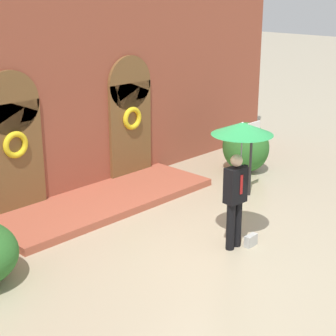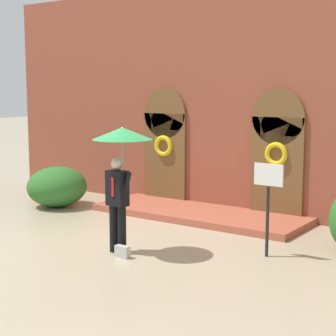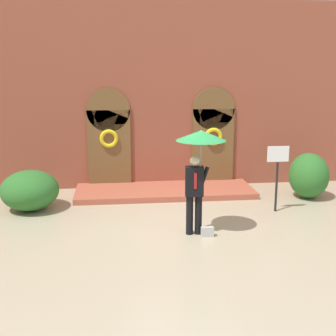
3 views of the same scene
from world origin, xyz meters
name	(u,v)px [view 3 (image 3 of 3)]	position (x,y,z in m)	size (l,w,h in m)	color
ground_plane	(179,230)	(0.00, 0.00, 0.00)	(80.00, 80.00, 0.00)	tan
building_facade	(161,100)	(0.00, 4.15, 2.68)	(14.00, 2.30, 5.60)	brown
person_with_umbrella	(199,151)	(0.40, -0.28, 1.91)	(1.10, 1.10, 2.36)	black
handbag	(207,232)	(0.58, -0.48, 0.11)	(0.28, 0.12, 0.22)	#B7B7B2
sign_post	(277,168)	(2.70, 1.10, 1.16)	(0.56, 0.06, 1.72)	black
shrub_left	(30,190)	(-3.67, 1.98, 0.52)	(1.51, 1.58, 1.04)	#2D6B28
shrub_right	(309,176)	(4.04, 2.22, 0.64)	(1.10, 1.25, 1.29)	#2D6B28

